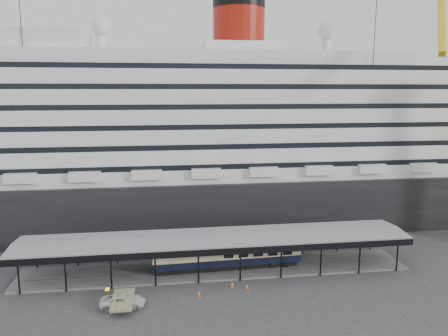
{
  "coord_description": "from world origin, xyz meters",
  "views": [
    {
      "loc": [
        -7.46,
        -54.82,
        25.92
      ],
      "look_at": [
        1.64,
        8.0,
        14.6
      ],
      "focal_mm": 35.0,
      "sensor_mm": 36.0,
      "label": 1
    }
  ],
  "objects": [
    {
      "name": "traffic_cone_mid",
      "position": [
        -3.18,
        -3.09,
        0.41
      ],
      "size": [
        0.46,
        0.46,
        0.82
      ],
      "rotation": [
        0.0,
        0.0,
        -0.09
      ],
      "color": "#D5520B",
      "rests_on": "ground"
    },
    {
      "name": "traffic_cone_right",
      "position": [
        3.29,
        -1.85,
        0.33
      ],
      "size": [
        0.43,
        0.43,
        0.67
      ],
      "rotation": [
        0.0,
        0.0,
        -0.3
      ],
      "color": "#E83E0C",
      "rests_on": "ground"
    },
    {
      "name": "pullman_carriage",
      "position": [
        1.68,
        5.0,
        2.59
      ],
      "size": [
        21.77,
        3.61,
        21.29
      ],
      "rotation": [
        0.0,
        0.0,
        0.04
      ],
      "color": "black",
      "rests_on": "ground"
    },
    {
      "name": "platform_canopy",
      "position": [
        0.0,
        5.0,
        2.36
      ],
      "size": [
        56.0,
        9.18,
        5.3
      ],
      "color": "slate",
      "rests_on": "ground"
    },
    {
      "name": "cruise_ship",
      "position": [
        0.05,
        32.0,
        18.35
      ],
      "size": [
        130.0,
        30.0,
        43.9
      ],
      "color": "black",
      "rests_on": "ground"
    },
    {
      "name": "ground",
      "position": [
        0.0,
        0.0,
        0.0
      ],
      "size": [
        200.0,
        200.0,
        0.0
      ],
      "primitive_type": "plane",
      "color": "#333336",
      "rests_on": "ground"
    },
    {
      "name": "traffic_cone_left",
      "position": [
        1.42,
        -1.0,
        0.37
      ],
      "size": [
        0.45,
        0.45,
        0.74
      ],
      "rotation": [
        0.0,
        0.0,
        -0.19
      ],
      "color": "#EC550D",
      "rests_on": "ground"
    },
    {
      "name": "port_truck",
      "position": [
        -12.56,
        -4.45,
        0.75
      ],
      "size": [
        5.43,
        2.55,
        1.5
      ],
      "primitive_type": "imported",
      "rotation": [
        0.0,
        0.0,
        1.56
      ],
      "color": "silver",
      "rests_on": "ground"
    }
  ]
}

